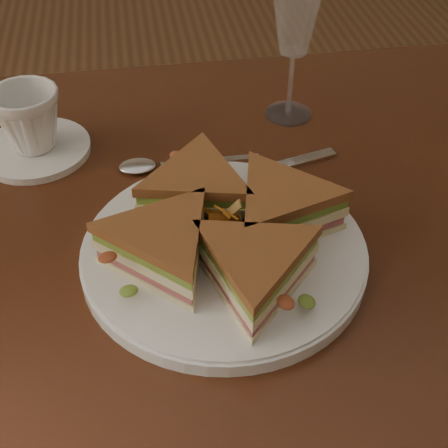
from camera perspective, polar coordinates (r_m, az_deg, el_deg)
name	(u,v)px	position (r m, az deg, el deg)	size (l,w,h in m)	color
table	(186,285)	(0.80, -3.49, -5.56)	(1.20, 0.80, 0.75)	black
plate	(224,253)	(0.68, 0.00, -2.63)	(0.31, 0.31, 0.02)	white
sandwich_wedges	(224,228)	(0.66, 0.00, -0.32)	(0.32, 0.32, 0.06)	beige
crisps_mound	(224,230)	(0.66, 0.00, -0.58)	(0.09, 0.09, 0.05)	#B05C16
spoon	(155,165)	(0.82, -6.31, 5.35)	(0.18, 0.03, 0.01)	silver
knife	(256,173)	(0.80, 2.97, 4.71)	(0.21, 0.07, 0.00)	silver
wine_glass	(296,18)	(0.86, 6.58, 18.17)	(0.07, 0.07, 0.20)	white
saucer	(36,149)	(0.88, -16.83, 6.56)	(0.15, 0.15, 0.01)	white
coffee_cup	(29,120)	(0.85, -17.43, 9.09)	(0.09, 0.09, 0.08)	white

